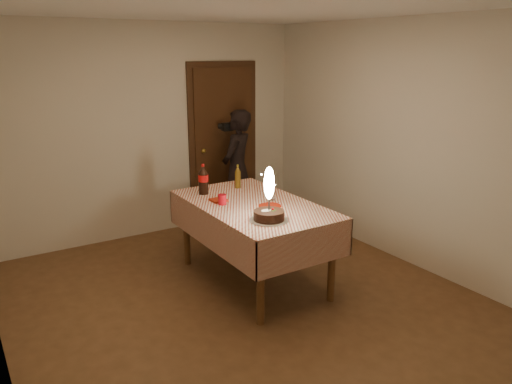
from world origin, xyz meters
TOP-DOWN VIEW (x-y plane):
  - ground at (0.00, 0.00)m, footprint 4.00×4.50m
  - room_shell at (0.03, 0.08)m, footprint 4.04×4.54m
  - dining_table at (0.31, 0.36)m, footprint 1.02×1.72m
  - birthday_cake at (0.16, -0.14)m, footprint 0.34×0.34m
  - red_plate at (0.39, 0.19)m, footprint 0.22×0.22m
  - red_cup at (0.04, 0.49)m, footprint 0.08×0.08m
  - clear_cup at (0.52, 0.36)m, footprint 0.07×0.07m
  - napkin_stack at (0.06, 0.61)m, footprint 0.15×0.15m
  - cola_bottle at (0.05, 0.92)m, footprint 0.10×0.10m
  - amber_bottle_right at (0.47, 0.94)m, footprint 0.06×0.06m
  - photographer at (0.99, 1.85)m, footprint 0.67×0.63m

SIDE VIEW (x-z plane):
  - ground at x=0.00m, z-range -0.01..0.01m
  - dining_table at x=0.31m, z-range 0.30..1.13m
  - photographer at x=0.99m, z-range 0.00..1.55m
  - red_plate at x=0.39m, z-range 0.82..0.83m
  - napkin_stack at x=0.06m, z-range 0.82..0.84m
  - clear_cup at x=0.52m, z-range 0.82..0.91m
  - red_cup at x=0.04m, z-range 0.82..0.92m
  - amber_bottle_right at x=0.47m, z-range 0.81..1.07m
  - birthday_cake at x=0.16m, z-range 0.70..1.19m
  - cola_bottle at x=0.05m, z-range 0.82..1.14m
  - room_shell at x=0.03m, z-range 0.34..2.96m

